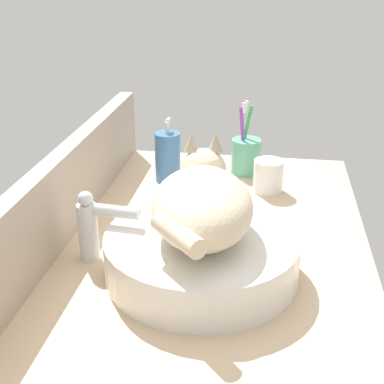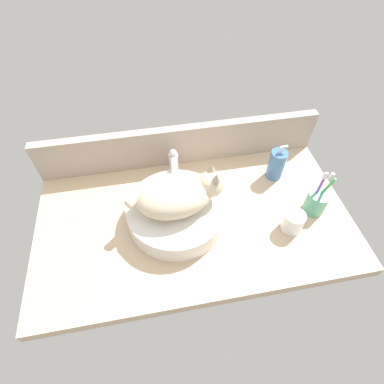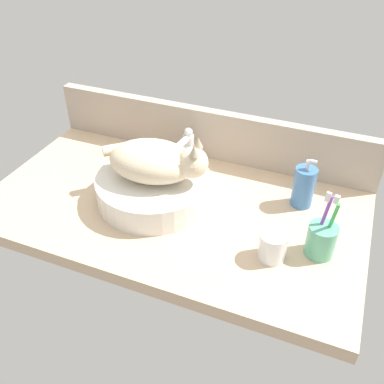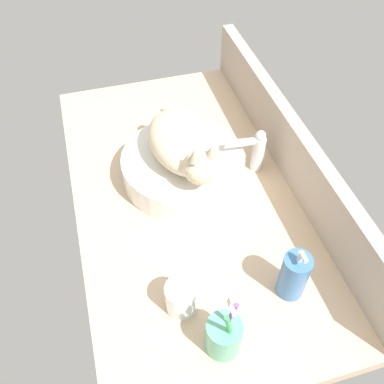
% 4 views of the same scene
% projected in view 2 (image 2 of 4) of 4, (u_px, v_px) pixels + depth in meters
% --- Properties ---
extents(ground_plane, '(1.11, 0.62, 0.04)m').
position_uv_depth(ground_plane, '(194.00, 220.00, 1.09)').
color(ground_plane, '#D1B28E').
extents(backsplash_panel, '(1.11, 0.04, 0.17)m').
position_uv_depth(backsplash_panel, '(180.00, 145.00, 1.19)').
color(backsplash_panel, '#AD9E8E').
rests_on(backsplash_panel, ground_plane).
extents(sink_basin, '(0.34, 0.34, 0.08)m').
position_uv_depth(sink_basin, '(176.00, 213.00, 1.03)').
color(sink_basin, silver).
rests_on(sink_basin, ground_plane).
extents(cat, '(0.32, 0.20, 0.14)m').
position_uv_depth(cat, '(179.00, 195.00, 0.96)').
color(cat, beige).
rests_on(cat, sink_basin).
extents(faucet, '(0.04, 0.12, 0.14)m').
position_uv_depth(faucet, '(174.00, 164.00, 1.14)').
color(faucet, silver).
rests_on(faucet, ground_plane).
extents(soap_dispenser, '(0.06, 0.06, 0.16)m').
position_uv_depth(soap_dispenser, '(276.00, 164.00, 1.15)').
color(soap_dispenser, '#3F72B2').
rests_on(soap_dispenser, ground_plane).
extents(toothbrush_cup, '(0.07, 0.07, 0.19)m').
position_uv_depth(toothbrush_cup, '(316.00, 201.00, 1.05)').
color(toothbrush_cup, '#5BB28E').
rests_on(toothbrush_cup, ground_plane).
extents(water_glass, '(0.07, 0.07, 0.08)m').
position_uv_depth(water_glass, '(293.00, 222.00, 1.01)').
color(water_glass, white).
rests_on(water_glass, ground_plane).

